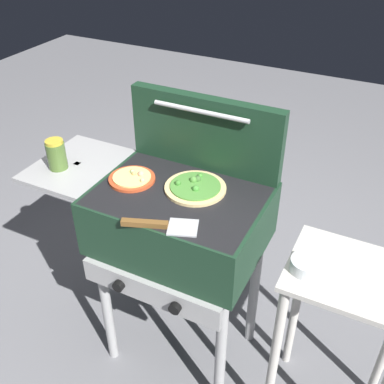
% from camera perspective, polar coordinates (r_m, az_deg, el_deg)
% --- Properties ---
extents(ground_plane, '(8.00, 8.00, 0.00)m').
position_cam_1_polar(ground_plane, '(2.32, -1.16, -18.69)').
color(ground_plane, gray).
extents(grill, '(0.96, 0.53, 0.90)m').
position_cam_1_polar(grill, '(1.78, -1.91, -3.90)').
color(grill, '#193823').
rests_on(grill, ground_plane).
extents(grill_lid_open, '(0.63, 0.08, 0.30)m').
position_cam_1_polar(grill_lid_open, '(1.78, 1.66, 7.43)').
color(grill_lid_open, '#193823').
rests_on(grill_lid_open, grill).
extents(pizza_cheese, '(0.18, 0.18, 0.03)m').
position_cam_1_polar(pizza_cheese, '(1.77, -7.51, 1.75)').
color(pizza_cheese, '#C64723').
rests_on(pizza_cheese, grill).
extents(pizza_veggie, '(0.23, 0.23, 0.04)m').
position_cam_1_polar(pizza_veggie, '(1.71, 0.40, 0.63)').
color(pizza_veggie, '#E0C17F').
rests_on(pizza_veggie, grill).
extents(sauce_jar, '(0.08, 0.08, 0.12)m').
position_cam_1_polar(sauce_jar, '(1.89, -16.68, 4.54)').
color(sauce_jar, '#4C6B2D').
rests_on(sauce_jar, grill).
extents(spatula, '(0.26, 0.14, 0.02)m').
position_cam_1_polar(spatula, '(1.53, -4.00, -4.17)').
color(spatula, '#B7BABF').
rests_on(spatula, grill).
extents(prep_table, '(0.44, 0.36, 0.78)m').
position_cam_1_polar(prep_table, '(1.79, 18.36, -14.80)').
color(prep_table, beige).
rests_on(prep_table, ground_plane).
extents(topping_bowl_near, '(0.11, 0.11, 0.04)m').
position_cam_1_polar(topping_bowl_near, '(1.58, 14.21, -8.96)').
color(topping_bowl_near, silver).
rests_on(topping_bowl_near, prep_table).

